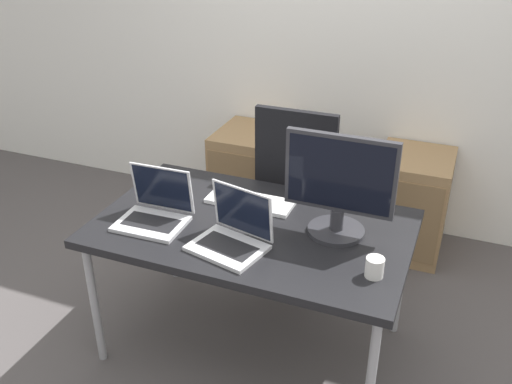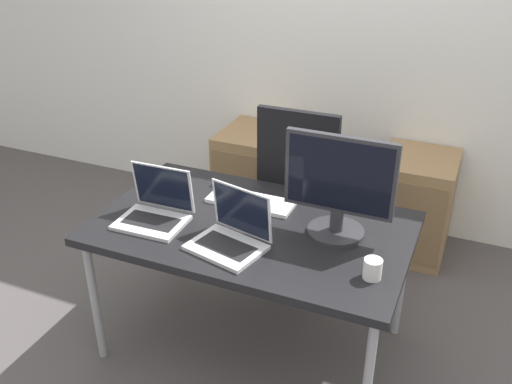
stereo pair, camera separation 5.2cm
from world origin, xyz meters
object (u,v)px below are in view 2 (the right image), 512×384
Objects in this scene: laptop_left at (232,235)px; monitor at (339,188)px; office_chair at (305,211)px; keyboard at (251,201)px; laptop_right at (155,210)px; cabinet_left at (255,175)px; coffee_cup_white at (373,269)px; cabinet_right at (414,205)px.

laptop_left is 0.73× the size of monitor.
keyboard is (-0.12, -0.52, 0.30)m from office_chair.
keyboard is at bearing 166.73° from monitor.
office_chair is 3.51× the size of laptop_right.
office_chair reaches higher than cabinet_left.
coffee_cup_white is at bearing -57.51° from office_chair.
laptop_left is at bearing -179.68° from coffee_cup_white.
coffee_cup_white is at bearing -51.79° from cabinet_left.
cabinet_right is (1.10, 0.00, 0.00)m from cabinet_left.
laptop_right is 1.04m from coffee_cup_white.
office_chair is 0.62m from keyboard.
cabinet_left is at bearing 127.71° from monitor.
coffee_cup_white is at bearing 0.32° from laptop_left.
laptop_left is at bearing -78.87° from keyboard.
office_chair is 13.05× the size of coffee_cup_white.
office_chair is at bearing 77.17° from keyboard.
keyboard is at bearing -102.83° from office_chair.
office_chair is 0.77m from cabinet_right.
keyboard is at bearing -67.82° from cabinet_left.
laptop_right is 0.86m from monitor.
laptop_right is (-0.46, -0.85, 0.34)m from office_chair.
keyboard is (0.35, 0.32, -0.04)m from laptop_right.
laptop_right is at bearing -126.93° from cabinet_right.
office_chair is at bearing -43.65° from cabinet_left.
laptop_left reaches higher than cabinet_right.
cabinet_left is 1.19m from keyboard.
laptop_left is at bearing -70.65° from cabinet_left.
office_chair is at bearing -137.30° from cabinet_right.
cabinet_right is at bearing 90.43° from coffee_cup_white.
cabinet_right is 1.34× the size of monitor.
keyboard is (-0.47, 0.11, -0.22)m from monitor.
office_chair reaches higher than laptop_right.
cabinet_right is at bearing 56.81° from keyboard.
office_chair is at bearing 122.49° from coffee_cup_white.
laptop_left is (-0.61, -1.42, 0.45)m from cabinet_right.
cabinet_right is at bearing 66.90° from laptop_left.
coffee_cup_white is at bearing -28.57° from keyboard.
laptop_left is 0.62m from coffee_cup_white.
cabinet_right is at bearing 42.70° from office_chair.
monitor is (0.81, 0.21, 0.18)m from laptop_right.
cabinet_right is (0.56, 0.52, -0.10)m from office_chair.
laptop_right is at bearing 177.13° from coffee_cup_white.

